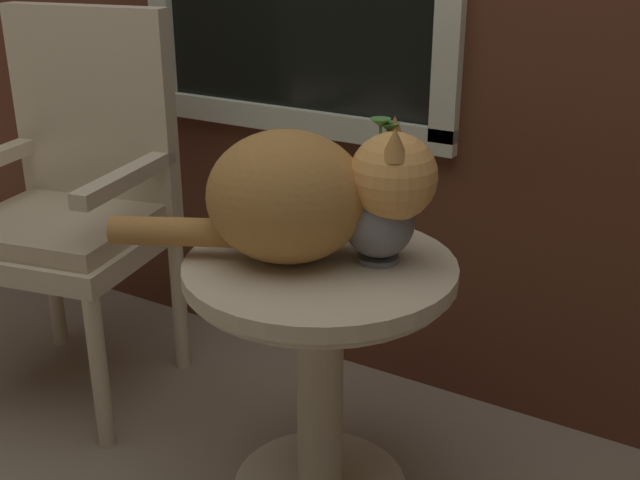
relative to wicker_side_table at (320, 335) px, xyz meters
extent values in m
cube|color=beige|center=(-0.42, 0.55, 0.31)|extent=(0.99, 0.03, 0.07)
cylinder|color=beige|center=(0.00, 0.00, -0.13)|extent=(0.10, 0.10, 0.54)
cylinder|color=beige|center=(0.00, 0.00, 0.16)|extent=(0.58, 0.58, 0.03)
torus|color=beige|center=(0.00, 0.00, 0.13)|extent=(0.56, 0.56, 0.02)
cylinder|color=beige|center=(-0.57, -0.12, -0.21)|extent=(0.04, 0.04, 0.43)
cylinder|color=beige|center=(-1.09, 0.20, -0.21)|extent=(0.04, 0.04, 0.43)
cylinder|color=beige|center=(-0.66, 0.29, -0.21)|extent=(0.04, 0.04, 0.43)
cube|color=beige|center=(-0.83, 0.04, 0.03)|extent=(0.57, 0.55, 0.06)
cube|color=#BBA98B|center=(-0.83, 0.04, 0.08)|extent=(0.53, 0.50, 0.05)
cube|color=beige|center=(-0.88, 0.23, 0.35)|extent=(0.49, 0.16, 0.58)
cube|color=beige|center=(-0.62, 0.08, 0.24)|extent=(0.14, 0.42, 0.04)
ellipsoid|color=#AD7A3D|center=(-0.07, -0.02, 0.31)|extent=(0.42, 0.40, 0.28)
sphere|color=#E2A356|center=(0.13, 0.07, 0.36)|extent=(0.18, 0.18, 0.18)
cone|color=#AD7A3D|center=(0.15, 0.03, 0.44)|extent=(0.06, 0.06, 0.06)
cone|color=#AD7A3D|center=(0.11, 0.12, 0.44)|extent=(0.06, 0.06, 0.06)
cylinder|color=#AD7A3D|center=(-0.27, -0.12, 0.23)|extent=(0.30, 0.19, 0.06)
cylinder|color=slate|center=(0.10, 0.07, 0.18)|extent=(0.09, 0.09, 0.01)
ellipsoid|color=slate|center=(0.10, 0.07, 0.26)|extent=(0.15, 0.15, 0.15)
cylinder|color=slate|center=(0.10, 0.07, 0.34)|extent=(0.08, 0.08, 0.04)
torus|color=slate|center=(0.10, 0.07, 0.36)|extent=(0.10, 0.10, 0.02)
cylinder|color=#47893D|center=(0.09, 0.08, 0.41)|extent=(0.02, 0.03, 0.11)
cone|color=#47893D|center=(0.08, 0.10, 0.46)|extent=(0.04, 0.04, 0.02)
cylinder|color=#47893D|center=(0.10, 0.09, 0.41)|extent=(0.01, 0.05, 0.10)
cone|color=#47893D|center=(0.10, 0.11, 0.45)|extent=(0.04, 0.04, 0.02)
camera|label=1|loc=(0.79, -1.32, 0.84)|focal=44.59mm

